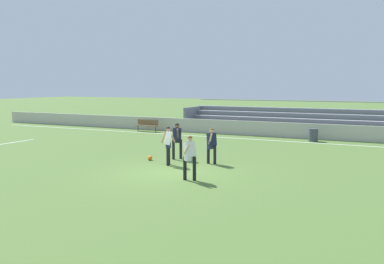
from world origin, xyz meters
The scene contains 12 objects.
ground_plane centered at (0.00, 0.00, 0.00)m, with size 160.00×160.00×0.00m, color #4C6B30.
field_line_sideline centered at (0.00, 10.92, 0.00)m, with size 44.00×0.12×0.01m, color white.
field_line_penalty_mark centered at (-12.81, 2.60, 0.00)m, with size 0.12×4.40×0.01m, color white.
sideline_wall centered at (0.00, 12.76, 0.50)m, with size 48.00×0.16×1.00m, color #BCB7AD.
bleacher_stand centered at (3.04, 15.57, 0.95)m, with size 19.14×3.41×2.31m.
bench_near_bin centered at (-8.46, 11.71, 0.55)m, with size 1.80×0.40×0.90m.
trash_bin centered at (3.71, 11.65, 0.40)m, with size 0.56×0.56×0.80m, color #3D424C.
player_white_challenging centered at (-0.88, 1.24, 1.02)m, with size 0.56×0.49×1.71m.
player_dark_wide_left centered at (-1.18, 2.67, 1.03)m, with size 0.46×0.67×1.72m.
player_white_deep_cover centered at (1.20, -0.89, 0.99)m, with size 0.51×0.71×1.67m.
player_dark_dropping_back centered at (0.73, 2.32, 0.95)m, with size 0.45×0.61×1.61m.
soccer_ball centered at (-2.19, 1.84, 0.11)m, with size 0.22×0.22×0.22m, color orange.
Camera 1 is at (7.49, -13.89, 3.50)m, focal length 37.35 mm.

